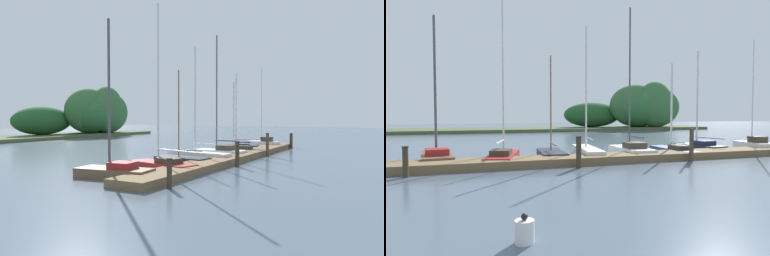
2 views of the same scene
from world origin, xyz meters
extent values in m
cube|color=brown|center=(0.00, 12.58, 0.17)|extent=(21.76, 1.80, 0.35)
ellipsoid|color=#2D6633|center=(16.24, 41.23, 2.95)|extent=(6.95, 5.05, 5.10)
ellipsoid|color=#386B38|center=(18.73, 40.33, 3.78)|extent=(5.79, 3.64, 6.75)
ellipsoid|color=#2D6633|center=(18.26, 43.40, 3.46)|extent=(7.91, 4.75, 6.13)
ellipsoid|color=#235628|center=(19.36, 41.72, 3.18)|extent=(6.89, 5.05, 5.57)
ellipsoid|color=#386B38|center=(16.17, 41.14, 3.55)|extent=(8.82, 3.46, 6.29)
ellipsoid|color=#386B38|center=(18.88, 40.16, 3.39)|extent=(7.68, 3.30, 5.99)
ellipsoid|color=#235628|center=(9.75, 42.98, 2.20)|extent=(8.79, 3.53, 3.60)
cube|color=brown|center=(-9.00, 14.60, 0.22)|extent=(1.77, 3.52, 0.44)
cube|color=brown|center=(-9.21, 16.10, 0.20)|extent=(0.84, 0.93, 0.38)
cube|color=maroon|center=(-8.94, 14.18, 0.59)|extent=(1.12, 1.14, 0.29)
cylinder|color=#4C4C51|center=(-9.03, 14.85, 3.69)|extent=(0.12, 0.12, 6.49)
cube|color=maroon|center=(-6.01, 14.11, 0.20)|extent=(2.11, 4.02, 0.40)
cube|color=maroon|center=(-5.58, 15.78, 0.18)|extent=(0.87, 1.09, 0.34)
cube|color=#3D3328|center=(-6.12, 13.64, 0.53)|extent=(1.15, 1.34, 0.26)
cylinder|color=silver|center=(-5.93, 14.39, 4.39)|extent=(0.09, 0.09, 7.98)
cylinder|color=silver|center=(-6.17, 13.45, 1.04)|extent=(0.60, 2.11, 0.07)
cube|color=#232833|center=(-3.50, 14.42, 0.21)|extent=(1.52, 3.27, 0.41)
cube|color=#232833|center=(-3.37, 15.84, 0.19)|extent=(0.75, 0.85, 0.35)
cylinder|color=#7F6647|center=(-3.48, 14.66, 2.88)|extent=(0.08, 0.08, 4.93)
cylinder|color=#7F6647|center=(-3.55, 13.91, 0.81)|extent=(0.23, 1.66, 0.08)
cube|color=white|center=(-1.56, 14.35, 0.26)|extent=(1.48, 4.18, 0.52)
cube|color=white|center=(-1.32, 16.18, 0.24)|extent=(0.65, 1.08, 0.45)
cylinder|color=silver|center=(-1.52, 14.66, 3.77)|extent=(0.10, 0.10, 6.49)
cylinder|color=silver|center=(-1.61, 13.94, 1.04)|extent=(0.28, 1.61, 0.07)
cube|color=white|center=(0.92, 14.08, 0.24)|extent=(1.48, 3.41, 0.48)
cube|color=white|center=(0.98, 15.59, 0.22)|extent=(0.78, 0.87, 0.41)
cube|color=#3D3328|center=(0.91, 13.66, 0.64)|extent=(1.05, 1.05, 0.31)
cylinder|color=#4C4C51|center=(0.93, 14.33, 4.32)|extent=(0.09, 0.09, 7.67)
cylinder|color=#4C4C51|center=(0.90, 13.56, 1.10)|extent=(0.16, 1.73, 0.09)
cube|color=navy|center=(3.54, 13.88, 0.18)|extent=(1.12, 4.01, 0.36)
cube|color=navy|center=(3.63, 15.66, 0.16)|extent=(0.56, 1.02, 0.31)
cube|color=#3D3328|center=(3.51, 13.39, 0.48)|extent=(0.75, 1.22, 0.23)
cylinder|color=silver|center=(3.55, 14.18, 2.79)|extent=(0.11, 0.11, 4.86)
cylinder|color=silver|center=(3.52, 13.56, 0.75)|extent=(0.14, 1.38, 0.08)
cube|color=#232833|center=(6.00, 14.73, 0.21)|extent=(1.88, 3.21, 0.42)
cube|color=#232833|center=(5.74, 16.06, 0.19)|extent=(0.86, 0.88, 0.36)
cube|color=#1E2847|center=(6.07, 14.36, 0.56)|extent=(1.16, 1.08, 0.27)
cylinder|color=silver|center=(5.96, 14.95, 3.32)|extent=(0.11, 0.11, 5.79)
cylinder|color=silver|center=(6.13, 14.03, 0.89)|extent=(0.48, 2.07, 0.09)
cube|color=white|center=(9.26, 13.73, 0.29)|extent=(1.56, 2.76, 0.58)
cube|color=white|center=(9.47, 14.88, 0.26)|extent=(0.72, 0.75, 0.49)
cube|color=#3D3328|center=(9.20, 13.41, 0.76)|extent=(0.96, 0.92, 0.38)
cylinder|color=silver|center=(9.30, 13.92, 3.75)|extent=(0.07, 0.07, 6.35)
cylinder|color=#3D3323|center=(-9.74, 11.29, 0.55)|extent=(0.20, 0.20, 1.10)
cylinder|color=black|center=(-9.74, 11.29, 1.12)|extent=(0.23, 0.23, 0.04)
cylinder|color=#3D3323|center=(-3.10, 11.23, 0.66)|extent=(0.23, 0.23, 1.33)
cylinder|color=black|center=(-3.10, 11.23, 1.35)|extent=(0.26, 0.26, 0.04)
cylinder|color=#4C3D28|center=(2.80, 11.39, 0.77)|extent=(0.21, 0.21, 1.54)
cylinder|color=black|center=(2.80, 11.39, 1.56)|extent=(0.24, 0.24, 0.04)
cylinder|color=#3D3323|center=(9.90, 11.49, 0.62)|extent=(0.26, 0.26, 1.24)
cylinder|color=black|center=(9.90, 11.49, 1.26)|extent=(0.30, 0.30, 0.04)
camera|label=1|loc=(-20.88, 4.15, 2.66)|focal=33.36mm
camera|label=2|loc=(-7.48, -1.77, 2.31)|focal=30.18mm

